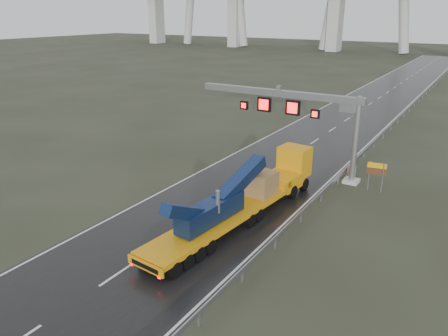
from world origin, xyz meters
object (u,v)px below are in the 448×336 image
Objects in this scene: striped_barrier at (351,172)px; sign_gantry at (301,110)px; exit_sign_pair at (376,171)px; heavy_haul_truck at (251,192)px.

sign_gantry is at bearing -158.21° from striped_barrier.
sign_gantry is 6.08× the size of exit_sign_pair.
sign_gantry is 10.25m from heavy_haul_truck.
striped_barrier is at bearing 14.82° from sign_gantry.
exit_sign_pair is 2.30× the size of striped_barrier.
heavy_haul_truck is 7.09× the size of exit_sign_pair.
striped_barrier is (4.00, 10.57, -1.04)m from heavy_haul_truck.
sign_gantry is at bearing 97.93° from heavy_haul_truck.
sign_gantry reaches higher than heavy_haul_truck.
exit_sign_pair reaches higher than striped_barrier.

